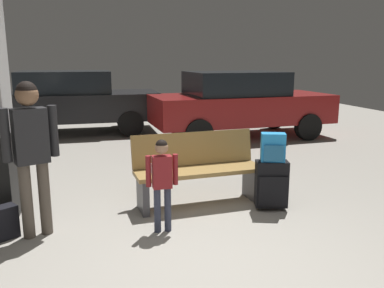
% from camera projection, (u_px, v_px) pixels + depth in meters
% --- Properties ---
extents(ground_plane, '(18.00, 18.00, 0.10)m').
position_uv_depth(ground_plane, '(143.00, 163.00, 7.26)').
color(ground_plane, gray).
extents(bench, '(1.63, 0.64, 0.89)m').
position_uv_depth(bench, '(198.00, 169.00, 5.03)').
color(bench, '#9E7A42').
rests_on(bench, ground_plane).
extents(suitcase, '(0.42, 0.31, 0.60)m').
position_uv_depth(suitcase, '(271.00, 184.00, 4.83)').
color(suitcase, black).
rests_on(suitcase, ground_plane).
extents(backpack_bright, '(0.32, 0.26, 0.34)m').
position_uv_depth(backpack_bright, '(273.00, 148.00, 4.74)').
color(backpack_bright, '#268CD8').
rests_on(backpack_bright, suitcase).
extents(child, '(0.34, 0.20, 1.00)m').
position_uv_depth(child, '(162.00, 176.00, 4.15)').
color(child, '#33384C').
rests_on(child, ground_plane).
extents(adult, '(0.52, 0.29, 1.59)m').
position_uv_depth(adult, '(31.00, 143.00, 3.98)').
color(adult, brown).
rests_on(adult, ground_plane).
extents(backpack_dark_floor, '(0.32, 0.30, 0.34)m').
position_uv_depth(backpack_dark_floor, '(2.00, 223.00, 4.07)').
color(backpack_dark_floor, black).
rests_on(backpack_dark_floor, ground_plane).
extents(parked_car_near, '(4.19, 1.98, 1.51)m').
position_uv_depth(parked_car_near, '(239.00, 103.00, 9.23)').
color(parked_car_near, maroon).
rests_on(parked_car_near, ground_plane).
extents(parked_car_far, '(4.10, 1.80, 1.51)m').
position_uv_depth(parked_car_far, '(71.00, 100.00, 9.71)').
color(parked_car_far, black).
rests_on(parked_car_far, ground_plane).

